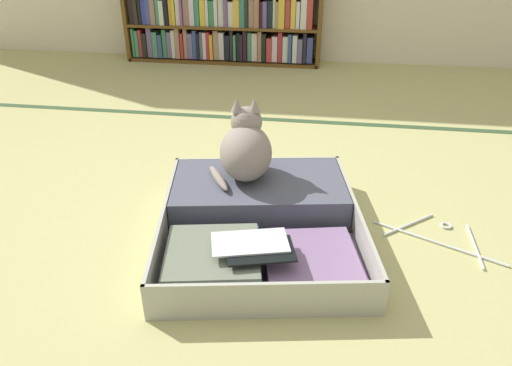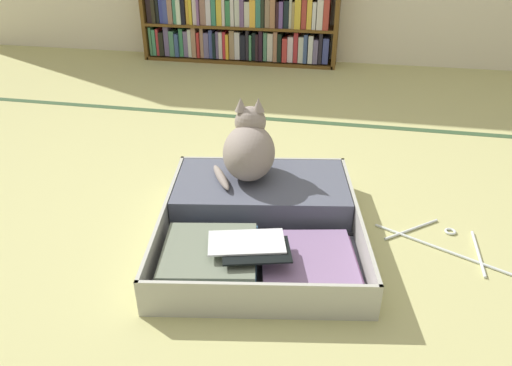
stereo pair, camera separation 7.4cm
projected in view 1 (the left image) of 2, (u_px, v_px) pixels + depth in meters
ground_plane at (239, 222)px, 1.79m from camera, size 10.00×10.00×0.00m
tatami_border at (272, 119)px, 2.71m from camera, size 4.80×0.05×0.00m
bookshelf at (221, 11)px, 3.63m from camera, size 1.53×0.23×0.80m
open_suitcase at (258, 215)px, 1.73m from camera, size 0.81×0.90×0.13m
black_cat at (246, 149)px, 1.80m from camera, size 0.28×0.30×0.30m
clothes_hanger at (440, 237)px, 1.70m from camera, size 0.43×0.32×0.01m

